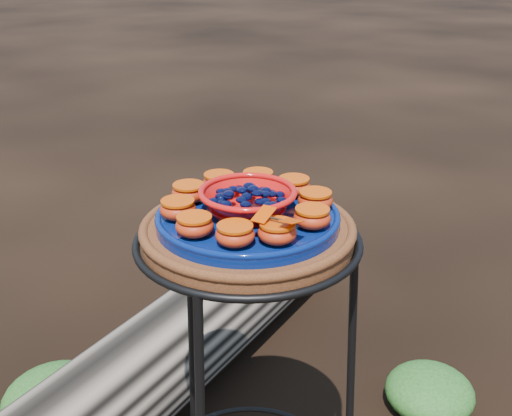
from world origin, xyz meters
TOP-DOWN VIEW (x-y plane):
  - plant_stand at (0.00, 0.00)m, footprint 0.44×0.44m
  - terracotta_saucer at (0.00, 0.00)m, footprint 0.37×0.37m
  - cobalt_plate at (0.00, 0.00)m, footprint 0.32×0.32m
  - red_bowl at (0.00, 0.00)m, footprint 0.16×0.16m
  - glass_gems at (0.00, 0.00)m, footprint 0.12×0.12m
  - orange_half_0 at (-0.03, -0.12)m, footprint 0.06×0.06m
  - orange_half_1 at (0.05, -0.11)m, footprint 0.06×0.06m
  - orange_half_2 at (0.10, -0.06)m, footprint 0.06×0.06m
  - orange_half_3 at (0.12, 0.02)m, footprint 0.06×0.06m
  - orange_half_4 at (0.09, 0.08)m, footprint 0.06×0.06m
  - orange_half_5 at (0.02, 0.12)m, footprint 0.06×0.06m
  - orange_half_6 at (-0.05, 0.11)m, footprint 0.06×0.06m
  - orange_half_7 at (-0.10, 0.06)m, footprint 0.06×0.06m
  - orange_half_8 at (-0.12, -0.02)m, footprint 0.06×0.06m
  - orange_half_9 at (-0.09, -0.08)m, footprint 0.06×0.06m
  - butterfly at (-0.03, -0.12)m, footprint 0.10×0.08m
  - driftwood_log at (0.18, 0.52)m, footprint 1.50×0.88m
  - foliage_right at (0.61, -0.00)m, footprint 0.24×0.24m
  - foliage_back at (-0.20, 0.57)m, footprint 0.29×0.29m

SIDE VIEW (x-z plane):
  - foliage_right at x=0.61m, z-range 0.00..0.12m
  - foliage_back at x=-0.20m, z-range 0.00..0.14m
  - driftwood_log at x=0.18m, z-range 0.00..0.27m
  - plant_stand at x=0.00m, z-range 0.00..0.70m
  - terracotta_saucer at x=0.00m, z-range 0.70..0.73m
  - cobalt_plate at x=0.00m, z-range 0.73..0.75m
  - orange_half_0 at x=-0.03m, z-range 0.75..0.79m
  - orange_half_1 at x=0.05m, z-range 0.75..0.79m
  - orange_half_2 at x=0.10m, z-range 0.75..0.79m
  - orange_half_3 at x=0.12m, z-range 0.75..0.79m
  - orange_half_4 at x=0.09m, z-range 0.75..0.79m
  - orange_half_5 at x=0.02m, z-range 0.75..0.79m
  - orange_half_6 at x=-0.05m, z-range 0.75..0.79m
  - orange_half_7 at x=-0.10m, z-range 0.75..0.79m
  - orange_half_8 at x=-0.12m, z-range 0.75..0.79m
  - orange_half_9 at x=-0.09m, z-range 0.75..0.79m
  - red_bowl at x=0.00m, z-range 0.75..0.80m
  - butterfly at x=-0.03m, z-range 0.79..0.80m
  - glass_gems at x=0.00m, z-range 0.80..0.82m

